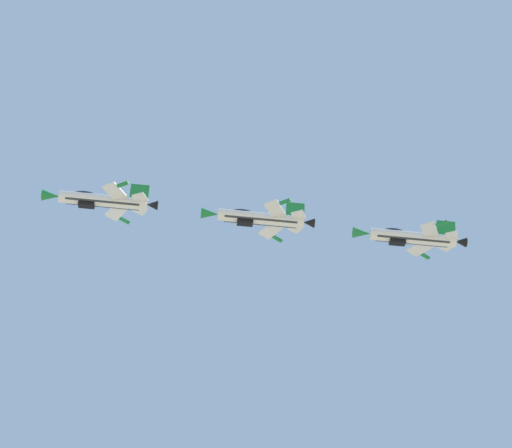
% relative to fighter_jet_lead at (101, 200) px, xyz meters
% --- Properties ---
extents(fighter_jet_lead, '(15.96, 9.52, 5.33)m').
position_rel_fighter_jet_lead_xyz_m(fighter_jet_lead, '(0.00, 0.00, 0.00)').
color(fighter_jet_lead, silver).
extents(fighter_jet_left_wing, '(15.96, 9.70, 5.20)m').
position_rel_fighter_jet_lead_xyz_m(fighter_jet_left_wing, '(21.83, -2.00, 0.18)').
color(fighter_jet_left_wing, silver).
extents(fighter_jet_right_wing, '(15.96, 9.40, 5.40)m').
position_rel_fighter_jet_lead_xyz_m(fighter_jet_right_wing, '(42.70, -5.02, -2.10)').
color(fighter_jet_right_wing, silver).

